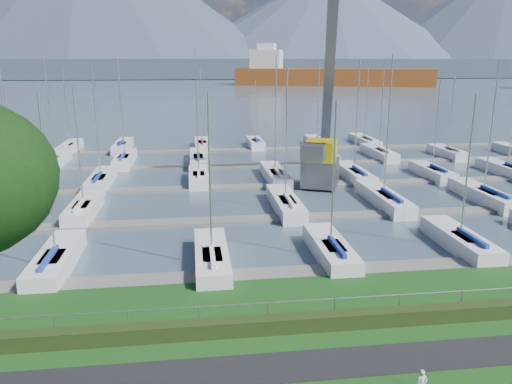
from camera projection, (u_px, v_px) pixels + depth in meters
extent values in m
cube|color=black|center=(305.00, 365.00, 19.28)|extent=(160.00, 2.00, 0.04)
cube|color=#485A69|center=(198.00, 82.00, 271.49)|extent=(800.00, 540.00, 0.20)
cube|color=#253413|center=(292.00, 323.00, 21.68)|extent=(80.00, 0.70, 0.70)
cylinder|color=gray|center=(291.00, 301.00, 21.85)|extent=(80.00, 0.04, 0.04)
cube|color=#3D4859|center=(196.00, 68.00, 336.95)|extent=(900.00, 80.00, 12.00)
cone|color=#475067|center=(326.00, 21.00, 417.81)|extent=(300.00, 300.00, 85.00)
cone|color=#3C4558|center=(508.00, 15.00, 446.41)|extent=(320.00, 320.00, 100.00)
cube|color=gray|center=(270.00, 275.00, 27.96)|extent=(90.00, 1.60, 0.25)
cube|color=slate|center=(249.00, 220.00, 37.55)|extent=(90.00, 1.60, 0.25)
cube|color=gray|center=(237.00, 187.00, 47.14)|extent=(90.00, 1.60, 0.25)
cube|color=gray|center=(229.00, 166.00, 56.72)|extent=(90.00, 1.60, 0.25)
cube|color=slate|center=(223.00, 150.00, 66.31)|extent=(90.00, 1.60, 0.25)
imported|color=silver|center=(422.00, 380.00, 17.54)|extent=(0.40, 0.28, 1.07)
cube|color=#4E5055|center=(320.00, 172.00, 46.85)|extent=(4.20, 4.20, 2.60)
cube|color=#C1A20B|center=(321.00, 150.00, 46.31)|extent=(3.73, 4.15, 1.80)
cube|color=#5B5D62|center=(330.00, 51.00, 48.54)|extent=(3.54, 11.15, 19.89)
cube|color=#55585C|center=(313.00, 152.00, 44.20)|extent=(2.71, 2.81, 1.40)
cube|color=brown|center=(333.00, 79.00, 233.44)|extent=(91.41, 43.97, 10.00)
cube|color=silver|center=(267.00, 63.00, 236.79)|extent=(17.53, 17.53, 12.00)
cube|color=silver|center=(267.00, 48.00, 234.99)|extent=(10.02, 10.02, 4.00)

